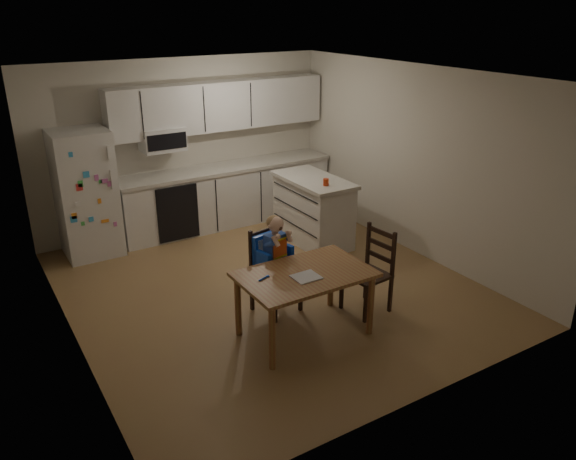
% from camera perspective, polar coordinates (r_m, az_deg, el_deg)
% --- Properties ---
extents(room, '(4.52, 5.01, 2.51)m').
position_cam_1_polar(room, '(6.77, -4.14, 5.26)').
color(room, olive).
rests_on(room, ground).
extents(refrigerator, '(0.72, 0.70, 1.70)m').
position_cam_1_polar(refrigerator, '(7.92, -19.84, 3.47)').
color(refrigerator, silver).
rests_on(refrigerator, ground).
extents(kitchen_run, '(3.37, 0.62, 2.15)m').
position_cam_1_polar(kitchen_run, '(8.60, -6.61, 6.26)').
color(kitchen_run, silver).
rests_on(kitchen_run, ground).
extents(kitchen_island, '(0.67, 1.28, 0.94)m').
position_cam_1_polar(kitchen_island, '(7.97, 2.56, 2.06)').
color(kitchen_island, silver).
rests_on(kitchen_island, ground).
extents(red_cup, '(0.08, 0.08, 0.09)m').
position_cam_1_polar(red_cup, '(7.50, 3.88, 4.88)').
color(red_cup, '#B82F0F').
rests_on(red_cup, kitchen_island).
extents(dining_table, '(1.32, 0.85, 0.71)m').
position_cam_1_polar(dining_table, '(5.65, 1.71, -5.22)').
color(dining_table, brown).
rests_on(dining_table, ground).
extents(napkin, '(0.26, 0.23, 0.01)m').
position_cam_1_polar(napkin, '(5.51, 1.85, -4.79)').
color(napkin, silver).
rests_on(napkin, dining_table).
extents(toddler_spoon, '(0.12, 0.06, 0.02)m').
position_cam_1_polar(toddler_spoon, '(5.48, -2.53, -4.94)').
color(toddler_spoon, blue).
rests_on(toddler_spoon, dining_table).
extents(chair_booster, '(0.50, 0.50, 1.12)m').
position_cam_1_polar(chair_booster, '(6.09, -1.54, -2.41)').
color(chair_booster, black).
rests_on(chair_booster, ground).
extents(chair_side, '(0.46, 0.46, 0.95)m').
position_cam_1_polar(chair_side, '(6.24, 8.69, -3.47)').
color(chair_side, black).
rests_on(chair_side, ground).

